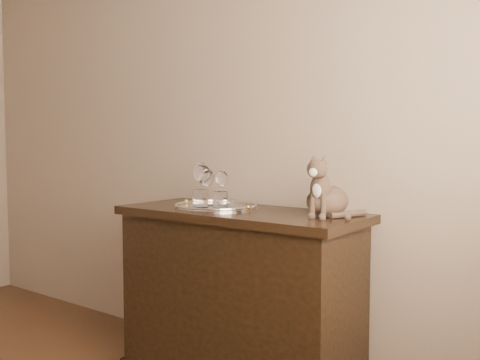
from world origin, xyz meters
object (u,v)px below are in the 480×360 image
at_px(cat, 327,186).
at_px(tumbler_b, 200,198).
at_px(wine_glass_b, 222,187).
at_px(sideboard, 239,298).
at_px(wine_glass_d, 207,187).
at_px(tray, 216,207).
at_px(tumbler_a, 220,200).
at_px(wine_glass_c, 201,184).

bearing_deg(cat, tumbler_b, -170.62).
bearing_deg(cat, wine_glass_b, 171.99).
relative_size(tumbler_b, cat, 0.32).
relative_size(sideboard, wine_glass_b, 7.11).
relative_size(sideboard, tumbler_b, 13.86).
relative_size(wine_glass_b, cat, 0.63).
bearing_deg(cat, wine_glass_d, -177.39).
relative_size(tray, cat, 1.49).
height_order(tray, wine_glass_b, wine_glass_b).
bearing_deg(sideboard, tray, -179.93).
bearing_deg(wine_glass_b, tumbler_a, -53.79).
bearing_deg(wine_glass_c, tumbler_b, -52.47).
height_order(tray, tumbler_b, tumbler_b).
xyz_separation_m(sideboard, wine_glass_d, (-0.19, -0.01, 0.53)).
height_order(wine_glass_c, tumbler_a, wine_glass_c).
xyz_separation_m(wine_glass_b, wine_glass_c, (-0.03, -0.13, 0.02)).
xyz_separation_m(tray, wine_glass_d, (-0.05, -0.01, 0.10)).
bearing_deg(wine_glass_d, sideboard, 3.73).
bearing_deg(sideboard, wine_glass_c, -173.11).
relative_size(wine_glass_d, tumbler_a, 2.33).
xyz_separation_m(wine_glass_c, tumbler_a, (0.14, -0.02, -0.07)).
xyz_separation_m(sideboard, cat, (0.44, 0.05, 0.56)).
distance_m(sideboard, tumbler_b, 0.51).
height_order(wine_glass_b, wine_glass_d, wine_glass_d).
xyz_separation_m(sideboard, tray, (-0.14, -0.00, 0.43)).
xyz_separation_m(tray, wine_glass_c, (-0.07, -0.03, 0.11)).
xyz_separation_m(wine_glass_c, cat, (0.65, 0.08, 0.02)).
height_order(sideboard, wine_glass_b, wine_glass_b).
xyz_separation_m(wine_glass_d, tumbler_a, (0.11, -0.04, -0.05)).
xyz_separation_m(wine_glass_d, cat, (0.63, 0.06, 0.03)).
distance_m(wine_glass_b, cat, 0.63).
bearing_deg(tumbler_a, wine_glass_c, 170.27).
distance_m(tray, wine_glass_c, 0.13).
bearing_deg(wine_glass_c, wine_glass_b, 78.83).
distance_m(tray, wine_glass_d, 0.11).
bearing_deg(sideboard, cat, 6.47).
bearing_deg(tray, sideboard, 0.07).
bearing_deg(tumbler_a, tray, 143.30).
distance_m(wine_glass_b, wine_glass_d, 0.12).
height_order(tray, cat, cat).
height_order(wine_glass_c, wine_glass_d, wine_glass_c).
xyz_separation_m(tray, tumbler_a, (0.07, -0.05, 0.04)).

